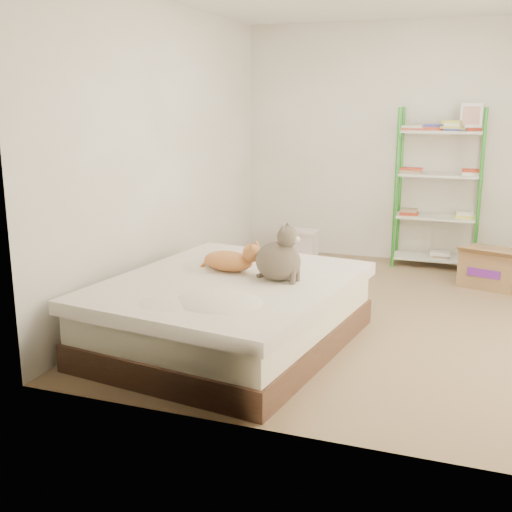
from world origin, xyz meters
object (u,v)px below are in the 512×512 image
at_px(shelf_unit, 439,183).
at_px(cardboard_box, 491,268).
at_px(grey_cat, 278,253).
at_px(orange_cat, 228,258).
at_px(bed, 229,312).
at_px(white_bin, 304,245).

relative_size(shelf_unit, cardboard_box, 2.80).
bearing_deg(cardboard_box, grey_cat, -106.73).
xyz_separation_m(orange_cat, cardboard_box, (1.91, 2.06, -0.42)).
height_order(bed, white_bin, bed).
relative_size(grey_cat, cardboard_box, 0.66).
xyz_separation_m(bed, orange_cat, (-0.10, 0.23, 0.35)).
distance_m(cardboard_box, white_bin, 2.02).
xyz_separation_m(orange_cat, grey_cat, (0.44, -0.12, 0.11)).
bearing_deg(white_bin, cardboard_box, -10.13).
height_order(bed, orange_cat, orange_cat).
bearing_deg(orange_cat, bed, -58.53).
xyz_separation_m(grey_cat, cardboard_box, (1.47, 2.19, -0.53)).
bearing_deg(cardboard_box, bed, -111.13).
bearing_deg(shelf_unit, bed, -113.19).
distance_m(grey_cat, shelf_unit, 2.91).
height_order(grey_cat, white_bin, grey_cat).
bearing_deg(grey_cat, orange_cat, 78.78).
height_order(orange_cat, cardboard_box, orange_cat).
relative_size(grey_cat, white_bin, 1.18).
bearing_deg(orange_cat, cardboard_box, 55.05).
distance_m(shelf_unit, cardboard_box, 1.10).
bearing_deg(cardboard_box, shelf_unit, 152.11).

